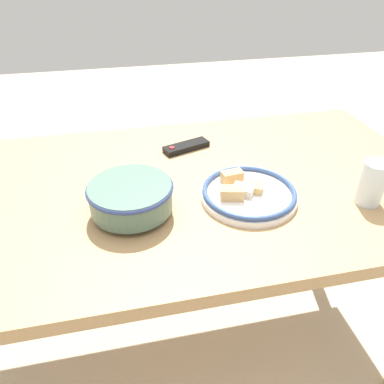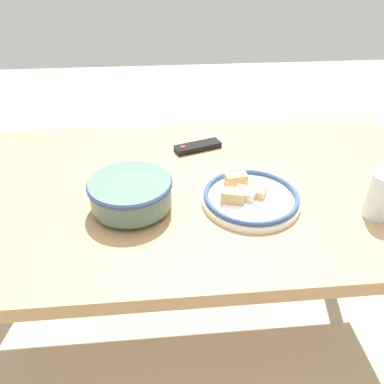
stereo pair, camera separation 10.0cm
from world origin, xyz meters
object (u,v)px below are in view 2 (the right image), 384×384
at_px(drinking_glass, 381,196).
at_px(food_plate, 250,197).
at_px(noodle_bowl, 131,192).
at_px(tv_remote, 198,147).

bearing_deg(drinking_glass, food_plate, 164.62).
xyz_separation_m(noodle_bowl, drinking_glass, (0.64, -0.09, 0.01)).
relative_size(noodle_bowl, drinking_glass, 1.80).
height_order(tv_remote, drinking_glass, drinking_glass).
distance_m(food_plate, tv_remote, 0.34).
bearing_deg(noodle_bowl, tv_remote, 56.67).
bearing_deg(tv_remote, food_plate, -179.76).
distance_m(noodle_bowl, drinking_glass, 0.65).
bearing_deg(noodle_bowl, food_plate, -0.25).
xyz_separation_m(noodle_bowl, food_plate, (0.32, -0.00, -0.03)).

